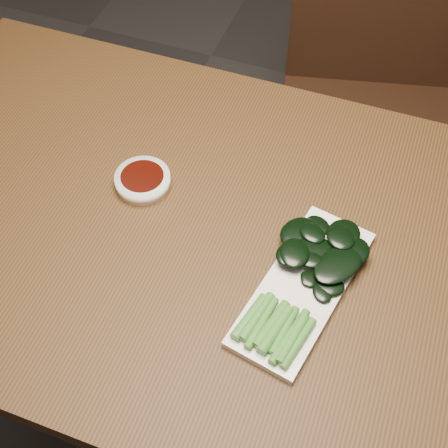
# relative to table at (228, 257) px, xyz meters

# --- Properties ---
(ground) EXTENTS (6.00, 6.00, 0.00)m
(ground) POSITION_rel_table_xyz_m (0.00, 0.00, -0.68)
(ground) COLOR #2F2C2C
(ground) RESTS_ON ground
(table) EXTENTS (1.40, 0.80, 0.75)m
(table) POSITION_rel_table_xyz_m (0.00, 0.00, 0.00)
(table) COLOR #422912
(table) RESTS_ON ground
(chair_far) EXTENTS (0.56, 0.56, 0.89)m
(chair_far) POSITION_rel_table_xyz_m (0.14, 0.72, -0.19)
(chair_far) COLOR black
(chair_far) RESTS_ON ground
(sauce_bowl) EXTENTS (0.10, 0.10, 0.03)m
(sauce_bowl) POSITION_rel_table_xyz_m (-0.18, 0.05, 0.09)
(sauce_bowl) COLOR white
(sauce_bowl) RESTS_ON table
(serving_plate) EXTENTS (0.17, 0.32, 0.01)m
(serving_plate) POSITION_rel_table_xyz_m (0.15, -0.06, 0.08)
(serving_plate) COLOR white
(serving_plate) RESTS_ON table
(gai_lan) EXTENTS (0.17, 0.30, 0.03)m
(gai_lan) POSITION_rel_table_xyz_m (0.15, -0.05, 0.10)
(gai_lan) COLOR #44892F
(gai_lan) RESTS_ON serving_plate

